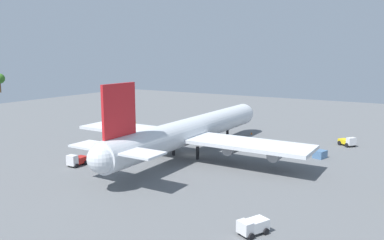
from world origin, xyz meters
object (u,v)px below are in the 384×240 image
Objects in this scene: fuel_truck at (126,125)px; safety_cone_nose at (251,133)px; cargo_container_fore at (320,154)px; maintenance_van at (253,226)px; cargo_loader at (76,160)px; cargo_airplane at (191,131)px; pushback_tractor at (348,142)px.

fuel_truck is 37.59m from safety_cone_nose.
safety_cone_nose is (15.77, 22.36, -0.50)m from cargo_container_fore.
cargo_loader reaches higher than maintenance_van.
cargo_airplane is at bearing -38.21° from cargo_loader.
cargo_container_fore is (41.14, 1.48, -0.25)m from maintenance_van.
safety_cone_nose is at bearing -72.24° from fuel_truck.
cargo_airplane is at bearing 42.55° from maintenance_van.
cargo_loader is at bearing 141.79° from cargo_airplane.
maintenance_van is at bearing -157.27° from safety_cone_nose.
safety_cone_nose is (47.14, -17.97, -0.83)m from cargo_loader.
pushback_tractor is at bearing -43.23° from cargo_loader.
maintenance_van is at bearing -177.94° from cargo_container_fore.
cargo_loader reaches higher than fuel_truck.
safety_cone_nose is (0.94, 25.46, -0.79)m from pushback_tractor.
safety_cone_nose is at bearing 87.89° from pushback_tractor.
pushback_tractor is 63.41m from cargo_loader.
cargo_airplane is 39.30m from pushback_tractor.
safety_cone_nose is at bearing -20.86° from cargo_loader.
cargo_airplane is at bearing -116.46° from fuel_truck.
cargo_container_fore is at bearing -94.23° from fuel_truck.
fuel_truck is at bearing 63.54° from cargo_airplane.
pushback_tractor reaches higher than maintenance_van.
cargo_loader is at bearing -153.45° from fuel_truck.
cargo_airplane reaches higher than pushback_tractor.
cargo_loader reaches higher than cargo_container_fore.
cargo_airplane is 28.31m from cargo_container_fore.
safety_cone_nose is at bearing -5.75° from cargo_airplane.
fuel_truck is 58.31m from cargo_container_fore.
maintenance_van is 1.37× the size of cargo_container_fore.
maintenance_van reaches higher than safety_cone_nose.
cargo_container_fore is at bearing -64.29° from cargo_airplane.
safety_cone_nose is at bearing 54.80° from cargo_container_fore.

